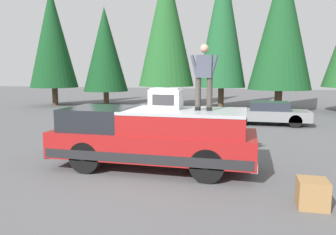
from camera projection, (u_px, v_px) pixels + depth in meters
The scene contains 11 objects.
ground_plane at pixel (140, 168), 8.92m from camera, with size 90.00×90.00×0.00m, color #565659.
pickup_truck at pixel (153, 137), 8.88m from camera, with size 2.01×5.54×1.65m.
compressor_unit at pixel (166, 98), 8.75m from camera, with size 0.65×0.84×0.56m.
person_on_truck_bed at pixel (204, 75), 8.33m from camera, with size 0.29×0.72×1.69m.
parked_car_grey at pixel (267, 113), 16.39m from camera, with size 1.64×4.10×1.16m.
wooden_crate at pixel (312, 193), 6.32m from camera, with size 0.56×0.56×0.56m, color olive.
conifer_left at pixel (282, 24), 21.99m from camera, with size 4.26×4.26×10.37m.
conifer_center_left at pixel (223, 22), 23.35m from camera, with size 3.50×3.50×10.94m.
conifer_center_right at pixel (166, 24), 24.43m from camera, with size 4.23×4.23×10.91m.
conifer_right at pixel (105, 50), 25.94m from camera, with size 3.57×3.57×7.78m.
conifer_far_right at pixel (52, 38), 25.23m from camera, with size 3.68×3.68×9.16m.
Camera 1 is at (-8.21, -2.80, 2.63)m, focal length 34.59 mm.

